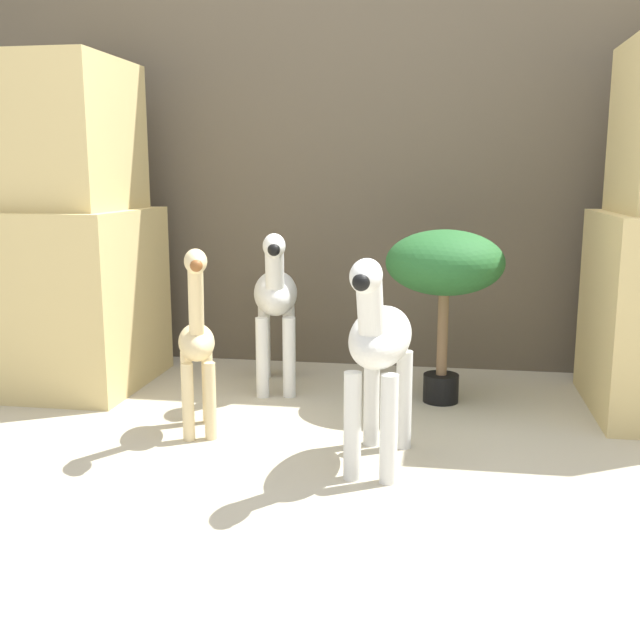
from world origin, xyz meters
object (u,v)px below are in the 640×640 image
(giraffe_figurine, at_px, (197,343))
(zebra_right, at_px, (379,345))
(zebra_left, at_px, (276,299))
(potted_palm_front, at_px, (445,268))

(giraffe_figurine, bearing_deg, zebra_right, -15.95)
(giraffe_figurine, bearing_deg, zebra_left, 76.90)
(giraffe_figurine, xyz_separation_m, potted_palm_front, (0.81, 0.51, 0.20))
(zebra_right, relative_size, zebra_left, 1.00)
(zebra_left, relative_size, potted_palm_front, 0.98)
(zebra_left, distance_m, potted_palm_front, 0.69)
(zebra_left, xyz_separation_m, giraffe_figurine, (-0.14, -0.59, -0.05))
(giraffe_figurine, relative_size, potted_palm_front, 0.97)
(giraffe_figurine, height_order, potted_palm_front, potted_palm_front)
(zebra_right, bearing_deg, giraffe_figurine, 164.05)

